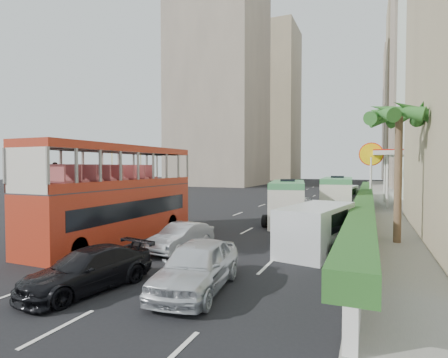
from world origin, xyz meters
The scene contains 20 objects.
ground_plane centered at (0.00, 0.00, 0.00)m, with size 200.00×200.00×0.00m, color black.
double_decker_bus centered at (-6.00, 0.00, 2.53)m, with size 2.50×11.00×5.06m, color #B42F19.
car_silver_lane_a centered at (-1.60, -0.94, 0.00)m, with size 1.35×3.86×1.27m, color silver.
car_silver_lane_b centered at (1.49, -5.37, 0.00)m, with size 1.87×4.64×1.58m, color silver.
car_black centered at (-1.75, -6.64, 0.00)m, with size 1.81×4.46×1.29m, color black.
van_asset centered at (1.01, 13.83, 0.00)m, with size 2.31×5.02×1.39m, color silver.
minibus_near centered at (1.28, 8.78, 1.46)m, with size 2.19×6.58×2.92m, color silver.
minibus_far centered at (4.06, 14.95, 1.51)m, with size 2.27×6.81×3.02m, color silver.
panel_van_near centered at (4.27, 1.38, 1.06)m, with size 2.13×5.32×2.13m, color silver.
panel_van_far centered at (4.08, 19.47, 1.05)m, with size 2.10×5.25×2.10m, color silver.
sidewalk centered at (9.00, 25.00, 0.09)m, with size 6.00×120.00×0.18m, color #99968C.
kerb_wall centered at (6.20, 14.00, 0.68)m, with size 0.30×44.00×1.00m, color silver.
hedge centered at (6.20, 14.00, 1.53)m, with size 1.10×44.00×0.70m, color #2D6626.
palm_tree centered at (7.80, 4.00, 3.38)m, with size 0.36×0.36×6.40m, color brown.
shell_station centered at (10.00, 23.00, 2.75)m, with size 6.50×8.00×5.50m, color silver.
tower_mid centered at (18.00, 58.00, 25.00)m, with size 16.00×16.00×50.00m, color #A1917E.
tower_far_a centered at (17.00, 82.00, 22.00)m, with size 14.00×14.00×44.00m, color tan.
tower_far_b centered at (17.00, 104.00, 20.00)m, with size 14.00×14.00×40.00m, color #A1917E.
tower_left_a centered at (-24.00, 55.00, 26.00)m, with size 18.00×18.00×52.00m, color #A1917E.
tower_left_b centered at (-22.00, 90.00, 23.00)m, with size 16.00×16.00×46.00m, color tan.
Camera 1 is at (6.52, -15.14, 3.92)m, focal length 28.00 mm.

